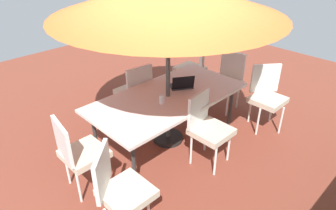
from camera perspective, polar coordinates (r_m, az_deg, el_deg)
The scene contains 11 objects.
ground_plane at distance 4.56m, azimuth 0.00°, elevation -6.56°, with size 10.00×10.00×0.02m, color brown.
dining_table at distance 4.18m, azimuth 0.00°, elevation 1.23°, with size 2.22×1.12×0.74m.
chair_west at distance 5.21m, azimuth 11.04°, elevation 4.94°, with size 0.48×0.47×0.98m.
chair_northwest at distance 4.83m, azimuth 18.09°, elevation 1.91°, with size 0.58×0.58×0.98m.
chair_southwest at distance 5.64m, azimuth 4.77°, elevation 7.35°, with size 0.59×0.59×0.98m.
chair_north at distance 3.89m, azimuth 7.44°, elevation -3.89°, with size 0.48×0.49×0.98m.
chair_northeast at distance 3.06m, azimuth -9.07°, elevation -15.16°, with size 0.59×0.59×0.98m.
chair_south at distance 4.76m, azimuth -6.20°, elevation 2.87°, with size 0.48×0.49×0.98m.
chair_east at distance 3.59m, azimuth -16.47°, elevation -8.36°, with size 0.49×0.48×0.98m.
laptop at distance 4.36m, azimuth 2.63°, elevation 3.79°, with size 0.40×0.38×0.21m.
cup at distance 3.95m, azimuth -1.17°, elevation 1.07°, with size 0.07×0.07×0.12m, color white.
Camera 1 is at (2.58, 2.62, 2.70)m, focal length 32.43 mm.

